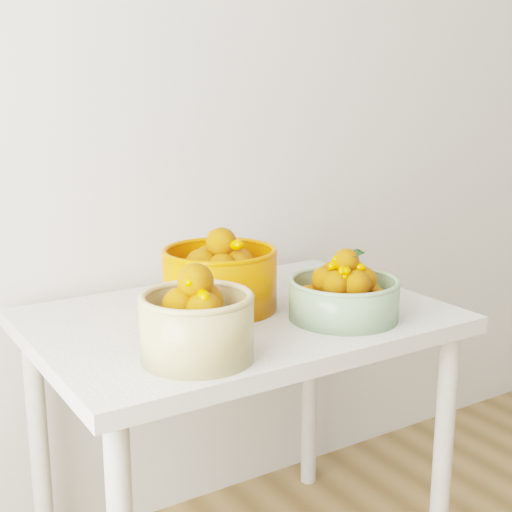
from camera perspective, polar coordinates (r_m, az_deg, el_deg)
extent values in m
cube|color=silver|center=(2.24, 2.33, 14.74)|extent=(4.00, 0.04, 2.70)
cube|color=silver|center=(1.78, -1.35, -5.21)|extent=(1.00, 0.70, 0.04)
cylinder|color=silver|center=(1.98, 14.70, -15.47)|extent=(0.05, 0.05, 0.71)
cylinder|color=silver|center=(2.02, -16.91, -15.00)|extent=(0.05, 0.05, 0.71)
cylinder|color=silver|center=(2.37, 4.33, -10.08)|extent=(0.05, 0.05, 0.71)
cylinder|color=tan|center=(1.47, -4.75, -5.77)|extent=(0.30, 0.30, 0.13)
torus|color=tan|center=(1.45, -4.80, -3.30)|extent=(0.31, 0.31, 0.02)
sphere|color=#D1660C|center=(1.50, -2.75, -5.84)|extent=(0.07, 0.07, 0.07)
sphere|color=#D1660C|center=(1.53, -5.13, -5.53)|extent=(0.08, 0.08, 0.08)
sphere|color=#D1660C|center=(1.48, -7.04, -6.19)|extent=(0.07, 0.07, 0.07)
sphere|color=#CF5C0A|center=(1.43, -5.80, -7.01)|extent=(0.08, 0.08, 0.08)
sphere|color=#CF5C0A|center=(1.44, -3.02, -6.79)|extent=(0.08, 0.08, 0.08)
sphere|color=#CF5C0A|center=(1.48, -4.74, -6.26)|extent=(0.08, 0.08, 0.08)
sphere|color=#CF5C0A|center=(1.48, -4.13, -3.66)|extent=(0.08, 0.08, 0.08)
sphere|color=#CF5C0A|center=(1.46, -6.06, -3.97)|extent=(0.08, 0.08, 0.08)
sphere|color=#CF5C0A|center=(1.43, -4.18, -4.34)|extent=(0.07, 0.07, 0.07)
sphere|color=#CF5C0A|center=(1.45, -4.86, -2.02)|extent=(0.07, 0.07, 0.07)
ellipsoid|color=orange|center=(1.42, -5.17, -2.13)|extent=(0.05, 0.05, 0.04)
ellipsoid|color=orange|center=(1.45, -5.10, -2.58)|extent=(0.04, 0.05, 0.03)
ellipsoid|color=orange|center=(1.45, -4.50, -2.03)|extent=(0.05, 0.04, 0.04)
ellipsoid|color=orange|center=(1.49, -4.96, -2.51)|extent=(0.04, 0.04, 0.04)
ellipsoid|color=orange|center=(1.41, -4.22, -3.23)|extent=(0.04, 0.05, 0.04)
ellipsoid|color=orange|center=(1.45, -5.49, -3.31)|extent=(0.05, 0.04, 0.04)
cylinder|color=#7EA376|center=(1.74, 7.03, -3.48)|extent=(0.33, 0.33, 0.09)
torus|color=#7EA376|center=(1.72, 7.07, -2.00)|extent=(0.34, 0.34, 0.01)
sphere|color=#D1660C|center=(1.79, 9.06, -3.08)|extent=(0.07, 0.07, 0.07)
sphere|color=#CF5C0A|center=(1.82, 7.24, -2.78)|extent=(0.07, 0.07, 0.07)
sphere|color=#CF5C0A|center=(1.80, 5.30, -2.90)|extent=(0.07, 0.07, 0.07)
sphere|color=#CF5C0A|center=(1.74, 4.24, -3.43)|extent=(0.07, 0.07, 0.07)
sphere|color=#CF5C0A|center=(1.69, 4.70, -3.97)|extent=(0.06, 0.06, 0.06)
sphere|color=#CF5C0A|center=(1.66, 6.88, -4.39)|extent=(0.07, 0.07, 0.07)
sphere|color=#CF5C0A|center=(1.68, 8.78, -4.26)|extent=(0.06, 0.06, 0.06)
sphere|color=#CF5C0A|center=(1.73, 9.81, -3.69)|extent=(0.07, 0.07, 0.07)
sphere|color=#CF5C0A|center=(1.74, 7.02, -3.55)|extent=(0.07, 0.07, 0.07)
sphere|color=#CF5C0A|center=(1.77, 7.67, -1.54)|extent=(0.06, 0.06, 0.06)
sphere|color=#CF5C0A|center=(1.76, 6.21, -1.54)|extent=(0.07, 0.07, 0.07)
sphere|color=#CF5C0A|center=(1.72, 5.53, -1.87)|extent=(0.06, 0.06, 0.06)
sphere|color=#CF5C0A|center=(1.68, 6.41, -2.25)|extent=(0.07, 0.07, 0.07)
sphere|color=#CF5C0A|center=(1.69, 8.02, -2.25)|extent=(0.07, 0.07, 0.07)
sphere|color=#CF5C0A|center=(1.73, 8.61, -1.90)|extent=(0.06, 0.06, 0.06)
sphere|color=#CF5C0A|center=(1.72, 7.22, -0.46)|extent=(0.06, 0.06, 0.06)
ellipsoid|color=orange|center=(1.71, 5.29, -1.46)|extent=(0.04, 0.04, 0.03)
ellipsoid|color=orange|center=(1.71, 6.55, -0.70)|extent=(0.04, 0.04, 0.04)
ellipsoid|color=orange|center=(1.70, 6.59, -0.72)|extent=(0.04, 0.02, 0.03)
ellipsoid|color=orange|center=(1.72, 7.11, -1.06)|extent=(0.04, 0.04, 0.03)
ellipsoid|color=orange|center=(1.75, 8.15, -0.77)|extent=(0.03, 0.03, 0.03)
ellipsoid|color=orange|center=(1.75, 7.90, -1.10)|extent=(0.04, 0.03, 0.02)
ellipsoid|color=orange|center=(1.68, 7.11, -1.61)|extent=(0.04, 0.04, 0.03)
ellipsoid|color=orange|center=(1.71, 8.29, -0.92)|extent=(0.04, 0.04, 0.03)
ellipsoid|color=orange|center=(1.71, 6.57, -0.27)|extent=(0.04, 0.03, 0.03)
ellipsoid|color=orange|center=(1.69, 6.39, -1.53)|extent=(0.04, 0.03, 0.03)
ellipsoid|color=orange|center=(1.67, 6.94, -1.17)|extent=(0.04, 0.04, 0.03)
ellipsoid|color=orange|center=(1.67, 7.25, -1.20)|extent=(0.04, 0.04, 0.03)
ellipsoid|color=orange|center=(1.70, 6.22, -0.77)|extent=(0.04, 0.03, 0.03)
cylinder|color=#F05C04|center=(1.79, -2.91, -1.92)|extent=(0.37, 0.37, 0.15)
torus|color=#F05C04|center=(1.77, -2.94, 0.40)|extent=(0.38, 0.38, 0.01)
sphere|color=#CF5C0A|center=(1.84, -0.47, -2.23)|extent=(0.08, 0.08, 0.08)
sphere|color=#CF5C0A|center=(1.88, -2.38, -1.86)|extent=(0.08, 0.08, 0.08)
sphere|color=#CF5C0A|center=(1.86, -4.73, -2.07)|extent=(0.09, 0.09, 0.09)
sphere|color=#CF5C0A|center=(1.79, -5.67, -2.68)|extent=(0.08, 0.08, 0.08)
sphere|color=#CF5C0A|center=(1.73, -4.54, -3.25)|extent=(0.09, 0.09, 0.09)
sphere|color=#CF5C0A|center=(1.72, -2.16, -3.35)|extent=(0.08, 0.08, 0.08)
sphere|color=#CF5C0A|center=(1.77, -0.35, -2.88)|extent=(0.09, 0.09, 0.09)
sphere|color=#CF5C0A|center=(1.80, -2.91, -2.59)|extent=(0.08, 0.08, 0.08)
sphere|color=#CF5C0A|center=(1.82, -2.09, -0.31)|extent=(0.08, 0.08, 0.08)
sphere|color=#CF5C0A|center=(1.82, -3.82, -0.34)|extent=(0.08, 0.08, 0.08)
sphere|color=#CF5C0A|center=(1.77, -4.39, -0.77)|extent=(0.08, 0.08, 0.08)
sphere|color=#CF5C0A|center=(1.74, -2.70, -1.00)|extent=(0.07, 0.07, 0.07)
sphere|color=#CF5C0A|center=(1.77, -1.43, -0.69)|extent=(0.08, 0.08, 0.08)
sphere|color=#CF5C0A|center=(1.77, -2.78, 1.04)|extent=(0.08, 0.08, 0.08)
ellipsoid|color=orange|center=(1.80, -2.87, 0.52)|extent=(0.04, 0.05, 0.04)
ellipsoid|color=orange|center=(1.79, -2.66, 0.78)|extent=(0.05, 0.05, 0.04)
ellipsoid|color=orange|center=(1.82, -3.48, 1.61)|extent=(0.03, 0.05, 0.03)
ellipsoid|color=orange|center=(1.77, -2.70, -0.02)|extent=(0.04, 0.05, 0.04)
ellipsoid|color=orange|center=(1.74, -1.55, 0.88)|extent=(0.04, 0.05, 0.03)
ellipsoid|color=orange|center=(1.76, -2.71, 1.32)|extent=(0.04, 0.05, 0.03)
ellipsoid|color=orange|center=(1.81, -2.06, 0.27)|extent=(0.05, 0.05, 0.04)
ellipsoid|color=orange|center=(1.75, -4.28, -0.30)|extent=(0.05, 0.03, 0.04)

